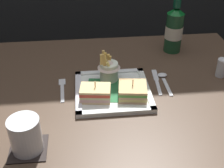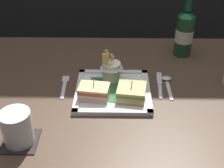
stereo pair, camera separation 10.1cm
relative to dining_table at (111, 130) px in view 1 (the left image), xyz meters
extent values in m
cube|color=#493628|center=(0.00, 0.00, 0.14)|extent=(1.11, 0.90, 0.04)
cylinder|color=brown|center=(-0.47, 0.37, -0.23)|extent=(0.09, 0.09, 0.70)
cylinder|color=#4D2D1D|center=(0.47, 0.37, -0.23)|extent=(0.09, 0.09, 0.70)
cube|color=white|center=(0.01, 0.01, 0.17)|extent=(0.25, 0.25, 0.01)
cube|color=#26683B|center=(0.01, 0.01, 0.17)|extent=(0.19, 0.16, 0.00)
cube|color=silver|center=(0.01, -0.10, 0.17)|extent=(0.25, 0.02, 0.01)
cube|color=white|center=(0.01, 0.13, 0.17)|extent=(0.25, 0.02, 0.01)
cube|color=white|center=(-0.11, 0.01, 0.17)|extent=(0.02, 0.25, 0.01)
cube|color=white|center=(0.12, 0.01, 0.17)|extent=(0.02, 0.25, 0.01)
cube|color=#E0B27E|center=(-0.05, -0.03, 0.17)|extent=(0.10, 0.08, 0.01)
cube|color=#D9A395|center=(-0.05, -0.03, 0.18)|extent=(0.10, 0.08, 0.01)
cube|color=#D1C087|center=(-0.05, -0.03, 0.19)|extent=(0.10, 0.08, 0.01)
cube|color=#CD4632|center=(-0.05, -0.03, 0.20)|extent=(0.10, 0.08, 0.01)
cube|color=#DABB7A|center=(-0.05, -0.03, 0.21)|extent=(0.10, 0.08, 0.01)
cylinder|color=tan|center=(-0.05, -0.03, 0.20)|extent=(0.00, 0.00, 0.07)
cube|color=tan|center=(0.07, -0.03, 0.17)|extent=(0.10, 0.10, 0.01)
cube|color=#F0D37A|center=(0.07, -0.03, 0.18)|extent=(0.10, 0.10, 0.01)
cube|color=#DAAB79|center=(0.07, -0.03, 0.19)|extent=(0.10, 0.10, 0.01)
cube|color=#51953B|center=(0.07, -0.03, 0.20)|extent=(0.10, 0.10, 0.01)
cube|color=tan|center=(0.07, -0.03, 0.21)|extent=(0.10, 0.10, 0.01)
cylinder|color=tan|center=(0.07, -0.03, 0.20)|extent=(0.00, 0.00, 0.07)
cylinder|color=white|center=(0.00, 0.08, 0.20)|extent=(0.06, 0.06, 0.07)
cone|color=silver|center=(0.00, 0.08, 0.23)|extent=(0.08, 0.08, 0.03)
cube|color=#E0B559|center=(0.00, 0.09, 0.23)|extent=(0.02, 0.01, 0.05)
cube|color=#F9D776|center=(-0.01, 0.07, 0.24)|extent=(0.02, 0.02, 0.06)
cube|color=#E9BC53|center=(-0.01, 0.08, 0.24)|extent=(0.01, 0.01, 0.07)
cube|color=#F3C56C|center=(-0.02, 0.09, 0.24)|extent=(0.01, 0.01, 0.08)
cube|color=#F6DE75|center=(0.00, 0.06, 0.23)|extent=(0.02, 0.01, 0.05)
cube|color=#F3C662|center=(0.00, 0.09, 0.24)|extent=(0.01, 0.01, 0.06)
cube|color=#F1CA70|center=(-0.03, 0.08, 0.24)|extent=(0.01, 0.01, 0.07)
cube|color=#DCB25B|center=(-0.02, 0.07, 0.24)|extent=(0.02, 0.02, 0.07)
cylinder|color=#1A4226|center=(0.29, 0.30, 0.24)|extent=(0.07, 0.07, 0.17)
cone|color=#0B501C|center=(0.29, 0.30, 0.34)|extent=(0.07, 0.07, 0.02)
cylinder|color=beige|center=(0.29, 0.30, 0.25)|extent=(0.07, 0.07, 0.05)
cube|color=black|center=(-0.25, -0.23, 0.16)|extent=(0.10, 0.10, 0.00)
cylinder|color=silver|center=(-0.25, -0.23, 0.21)|extent=(0.08, 0.08, 0.10)
cylinder|color=silver|center=(-0.25, -0.23, 0.19)|extent=(0.07, 0.07, 0.05)
cube|color=silver|center=(-0.16, 0.03, 0.16)|extent=(0.02, 0.11, 0.00)
cube|color=silver|center=(-0.17, 0.10, 0.16)|extent=(0.03, 0.04, 0.00)
cube|color=silver|center=(0.17, 0.03, 0.16)|extent=(0.02, 0.10, 0.00)
cube|color=silver|center=(0.17, 0.11, 0.16)|extent=(0.02, 0.07, 0.00)
cube|color=silver|center=(0.20, 0.03, 0.16)|extent=(0.01, 0.11, 0.00)
ellipsoid|color=silver|center=(0.20, 0.10, 0.17)|extent=(0.03, 0.03, 0.01)
cylinder|color=silver|center=(0.41, 0.08, 0.19)|extent=(0.03, 0.03, 0.06)
cylinder|color=white|center=(0.41, 0.08, 0.18)|extent=(0.03, 0.03, 0.03)
cylinder|color=silver|center=(0.41, 0.08, 0.22)|extent=(0.04, 0.04, 0.01)
camera|label=1|loc=(-0.08, -0.83, 0.76)|focal=48.61mm
camera|label=2|loc=(0.02, -0.83, 0.76)|focal=48.61mm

